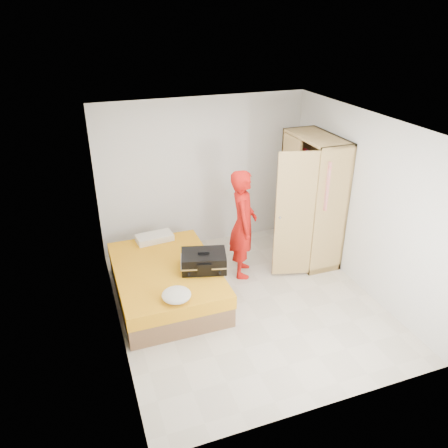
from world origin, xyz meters
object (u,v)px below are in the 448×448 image
object	(u,v)px
suitcase	(204,261)
person	(243,224)
round_cushion	(176,295)
bed	(166,282)
wardrobe	(310,203)

from	to	relation	value
suitcase	person	bearing A→B (deg)	45.40
person	round_cushion	distance (m)	1.72
person	round_cushion	xyz separation A→B (m)	(-1.33, -1.04, -0.30)
bed	wardrobe	bearing A→B (deg)	7.45
person	suitcase	distance (m)	0.93
wardrobe	person	xyz separation A→B (m)	(-1.21, -0.10, -0.13)
bed	suitcase	distance (m)	0.67
bed	person	distance (m)	1.45
suitcase	wardrobe	bearing A→B (deg)	30.68
bed	round_cushion	distance (m)	0.87
suitcase	bed	bearing A→B (deg)	171.56
bed	suitcase	xyz separation A→B (m)	(0.51, -0.22, 0.37)
person	round_cushion	size ratio (longest dim) A/B	4.61
bed	wardrobe	world-z (taller)	wardrobe
wardrobe	person	world-z (taller)	wardrobe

